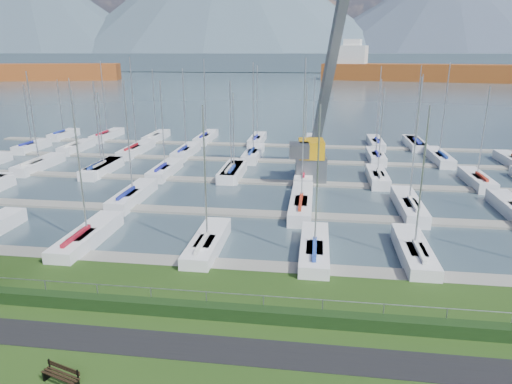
# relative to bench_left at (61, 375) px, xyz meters

# --- Properties ---
(path) EXTENTS (160.00, 2.00, 0.04)m
(path) POSITION_rel_bench_left_xyz_m (5.63, 3.08, -0.41)
(path) COLOR black
(path) RESTS_ON grass
(water) EXTENTS (800.00, 540.00, 0.20)m
(water) POSITION_rel_bench_left_xyz_m (5.63, 266.08, -0.82)
(water) COLOR #3D4F59
(hedge) EXTENTS (80.00, 0.70, 0.70)m
(hedge) POSITION_rel_bench_left_xyz_m (5.63, 5.68, -0.07)
(hedge) COLOR black
(hedge) RESTS_ON grass
(fence) EXTENTS (80.00, 0.04, 0.04)m
(fence) POSITION_rel_bench_left_xyz_m (5.63, 6.08, 0.78)
(fence) COLOR gray
(fence) RESTS_ON grass
(foothill) EXTENTS (900.00, 80.00, 12.00)m
(foothill) POSITION_rel_bench_left_xyz_m (5.63, 336.08, 5.58)
(foothill) COLOR #425361
(foothill) RESTS_ON water
(mountains) EXTENTS (1190.00, 360.00, 115.00)m
(mountains) POSITION_rel_bench_left_xyz_m (12.98, 410.70, 46.26)
(mountains) COLOR #3B4B56
(mountains) RESTS_ON water
(docks) EXTENTS (90.00, 41.60, 0.25)m
(docks) POSITION_rel_bench_left_xyz_m (5.63, 32.08, -0.64)
(docks) COLOR slate
(docks) RESTS_ON water
(bench_left) EXTENTS (1.84, 0.95, 0.85)m
(bench_left) POSITION_rel_bench_left_xyz_m (0.00, 0.00, 0.00)
(bench_left) COLOR black
(bench_left) RESTS_ON grass
(crane) EXTENTS (6.00, 13.23, 22.35)m
(crane) POSITION_rel_bench_left_xyz_m (9.93, 34.59, 4.91)
(crane) COLOR slate
(crane) RESTS_ON water
(cargo_ship_west) EXTENTS (98.09, 45.05, 21.50)m
(cargo_ship_west) POSITION_rel_bench_left_xyz_m (-140.63, 195.57, 3.15)
(cargo_ship_west) COLOR brown
(cargo_ship_west) RESTS_ON water
(cargo_ship_mid) EXTENTS (91.39, 35.74, 21.50)m
(cargo_ship_mid) POSITION_rel_bench_left_xyz_m (52.15, 219.57, 3.22)
(cargo_ship_mid) COLOR brown
(cargo_ship_mid) RESTS_ON water
(sailboat_fleet) EXTENTS (75.27, 50.36, 13.20)m
(sailboat_fleet) POSITION_rel_bench_left_xyz_m (2.92, 34.96, 4.95)
(sailboat_fleet) COLOR maroon
(sailboat_fleet) RESTS_ON water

